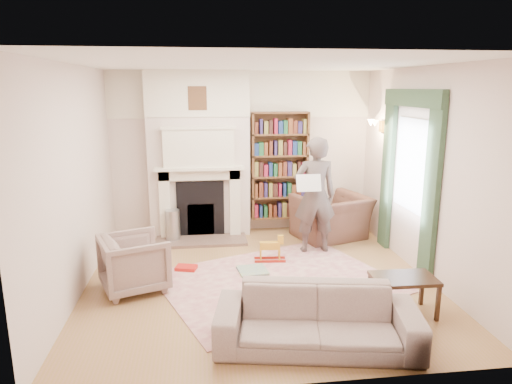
{
  "coord_description": "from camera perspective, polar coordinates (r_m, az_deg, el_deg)",
  "views": [
    {
      "loc": [
        -0.74,
        -5.67,
        2.52
      ],
      "look_at": [
        0.0,
        0.25,
        1.15
      ],
      "focal_mm": 32.0,
      "sensor_mm": 36.0,
      "label": 1
    }
  ],
  "objects": [
    {
      "name": "floor",
      "position": [
        6.25,
        0.29,
        -10.85
      ],
      "size": [
        4.5,
        4.5,
        0.0
      ],
      "primitive_type": "plane",
      "color": "olive",
      "rests_on": "ground"
    },
    {
      "name": "ceiling",
      "position": [
        5.72,
        0.32,
        15.74
      ],
      "size": [
        4.5,
        4.5,
        0.0
      ],
      "primitive_type": "plane",
      "rotation": [
        3.14,
        0.0,
        0.0
      ],
      "color": "white",
      "rests_on": "wall_back"
    },
    {
      "name": "wall_back",
      "position": [
        8.03,
        -1.77,
        4.92
      ],
      "size": [
        4.5,
        0.0,
        4.5
      ],
      "primitive_type": "plane",
      "rotation": [
        1.57,
        0.0,
        0.0
      ],
      "color": "beige",
      "rests_on": "floor"
    },
    {
      "name": "wall_front",
      "position": [
        3.67,
        4.83,
        -4.89
      ],
      "size": [
        4.5,
        0.0,
        4.5
      ],
      "primitive_type": "plane",
      "rotation": [
        -1.57,
        0.0,
        0.0
      ],
      "color": "beige",
      "rests_on": "floor"
    },
    {
      "name": "wall_left",
      "position": [
        5.97,
        -21.63,
        1.21
      ],
      "size": [
        0.0,
        4.5,
        4.5
      ],
      "primitive_type": "plane",
      "rotation": [
        1.57,
        0.0,
        1.57
      ],
      "color": "beige",
      "rests_on": "floor"
    },
    {
      "name": "wall_right",
      "position": [
        6.5,
        20.38,
        2.2
      ],
      "size": [
        0.0,
        4.5,
        4.5
      ],
      "primitive_type": "plane",
      "rotation": [
        1.57,
        0.0,
        -1.57
      ],
      "color": "beige",
      "rests_on": "floor"
    },
    {
      "name": "fireplace",
      "position": [
        7.8,
        -7.13,
        4.49
      ],
      "size": [
        1.7,
        0.58,
        2.8
      ],
      "color": "beige",
      "rests_on": "floor"
    },
    {
      "name": "bookcase",
      "position": [
        8.03,
        2.97,
        3.28
      ],
      "size": [
        1.0,
        0.24,
        1.85
      ],
      "primitive_type": "cube",
      "color": "brown",
      "rests_on": "floor"
    },
    {
      "name": "window",
      "position": [
        6.84,
        18.78,
        3.25
      ],
      "size": [
        0.02,
        0.9,
        1.3
      ],
      "primitive_type": "cube",
      "color": "silver",
      "rests_on": "wall_right"
    },
    {
      "name": "curtain_left",
      "position": [
        6.26,
        21.07,
        -0.12
      ],
      "size": [
        0.07,
        0.32,
        2.4
      ],
      "primitive_type": "cube",
      "color": "#2B442E",
      "rests_on": "floor"
    },
    {
      "name": "curtain_right",
      "position": [
        7.5,
        16.11,
        2.28
      ],
      "size": [
        0.07,
        0.32,
        2.4
      ],
      "primitive_type": "cube",
      "color": "#2B442E",
      "rests_on": "floor"
    },
    {
      "name": "pelmet",
      "position": [
        6.74,
        19.01,
        11.06
      ],
      "size": [
        0.09,
        1.7,
        0.24
      ],
      "primitive_type": "cube",
      "color": "#2B442E",
      "rests_on": "wall_right"
    },
    {
      "name": "wall_sconce",
      "position": [
        7.71,
        14.1,
        7.94
      ],
      "size": [
        0.2,
        0.24,
        0.24
      ],
      "primitive_type": null,
      "color": "gold",
      "rests_on": "wall_right"
    },
    {
      "name": "rug",
      "position": [
        6.17,
        2.65,
        -11.13
      ],
      "size": [
        3.49,
        3.11,
        0.01
      ],
      "primitive_type": "cube",
      "rotation": [
        0.0,
        0.0,
        0.36
      ],
      "color": "beige",
      "rests_on": "floor"
    },
    {
      "name": "armchair_reading",
      "position": [
        7.87,
        9.35,
        -3.11
      ],
      "size": [
        1.39,
        1.3,
        0.74
      ],
      "primitive_type": "imported",
      "rotation": [
        0.0,
        0.0,
        3.47
      ],
      "color": "#4E3329",
      "rests_on": "floor"
    },
    {
      "name": "armchair_left",
      "position": [
        6.03,
        -14.98,
        -8.55
      ],
      "size": [
        1.01,
        0.99,
        0.71
      ],
      "primitive_type": "imported",
      "rotation": [
        0.0,
        0.0,
        1.94
      ],
      "color": "#A19685",
      "rests_on": "floor"
    },
    {
      "name": "sofa",
      "position": [
        4.71,
        7.64,
        -15.45
      ],
      "size": [
        2.1,
        1.12,
        0.58
      ],
      "primitive_type": "imported",
      "rotation": [
        0.0,
        0.0,
        -0.18
      ],
      "color": "#ABA18D",
      "rests_on": "floor"
    },
    {
      "name": "man_reading",
      "position": [
        7.05,
        7.36,
        -0.42
      ],
      "size": [
        0.66,
        0.44,
        1.81
      ],
      "primitive_type": "imported",
      "rotation": [
        0.0,
        0.0,
        3.15
      ],
      "color": "#504340",
      "rests_on": "floor"
    },
    {
      "name": "newspaper",
      "position": [
        6.78,
        6.6,
        1.13
      ],
      "size": [
        0.37,
        0.11,
        0.25
      ],
      "primitive_type": "cube",
      "rotation": [
        -0.35,
        0.0,
        0.01
      ],
      "color": "silver",
      "rests_on": "man_reading"
    },
    {
      "name": "coffee_table",
      "position": [
        5.54,
        17.86,
        -12.21
      ],
      "size": [
        0.71,
        0.47,
        0.45
      ],
      "primitive_type": null,
      "rotation": [
        0.0,
        0.0,
        -0.02
      ],
      "color": "#351E12",
      "rests_on": "floor"
    },
    {
      "name": "paraffin_heater",
      "position": [
        7.71,
        -10.37,
        -4.21
      ],
      "size": [
        0.28,
        0.28,
        0.55
      ],
      "primitive_type": "cylinder",
      "rotation": [
        0.0,
        0.0,
        -0.17
      ],
      "color": "#A0A2A8",
      "rests_on": "floor"
    },
    {
      "name": "rocking_horse",
      "position": [
        6.78,
        1.75,
        -7.08
      ],
      "size": [
        0.47,
        0.22,
        0.4
      ],
      "primitive_type": null,
      "rotation": [
        0.0,
        0.0,
        -0.09
      ],
      "color": "gold",
      "rests_on": "rug"
    },
    {
      "name": "board_game",
      "position": [
        6.46,
        -0.44,
        -9.78
      ],
      "size": [
        0.44,
        0.44,
        0.03
      ],
      "primitive_type": "cube",
      "rotation": [
        0.0,
        0.0,
        0.13
      ],
      "color": "#CCD24A",
      "rests_on": "rug"
    },
    {
      "name": "game_box_lid",
      "position": [
        6.59,
        -8.71,
        -9.34
      ],
      "size": [
        0.33,
        0.26,
        0.05
      ],
      "primitive_type": "cube",
      "rotation": [
        0.0,
        0.0,
        -0.26
      ],
      "color": "red",
      "rests_on": "rug"
    },
    {
      "name": "comic_annuals",
      "position": [
        5.86,
        1.97,
        -12.34
      ],
      "size": [
        1.11,
        0.47,
        0.02
      ],
      "color": "red",
      "rests_on": "rug"
    }
  ]
}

